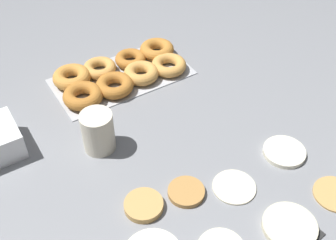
{
  "coord_description": "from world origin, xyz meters",
  "views": [
    {
      "loc": [
        0.39,
        0.5,
        0.75
      ],
      "look_at": [
        -0.0,
        -0.14,
        0.04
      ],
      "focal_mm": 45.0,
      "sensor_mm": 36.0,
      "label": 1
    }
  ],
  "objects_px": {
    "pancake_2": "(186,192)",
    "pancake_3": "(290,226)",
    "pancake_0": "(234,186)",
    "pancake_5": "(284,152)",
    "pancake_7": "(336,194)",
    "paper_cup": "(98,132)",
    "pancake_6": "(144,205)",
    "donut_tray": "(120,73)"
  },
  "relations": [
    {
      "from": "donut_tray",
      "to": "pancake_2",
      "type": "bearing_deg",
      "value": 81.37
    },
    {
      "from": "pancake_0",
      "to": "pancake_7",
      "type": "bearing_deg",
      "value": 143.0
    },
    {
      "from": "pancake_0",
      "to": "pancake_3",
      "type": "bearing_deg",
      "value": 102.59
    },
    {
      "from": "pancake_5",
      "to": "pancake_7",
      "type": "height_order",
      "value": "pancake_5"
    },
    {
      "from": "paper_cup",
      "to": "pancake_5",
      "type": "bearing_deg",
      "value": 145.22
    },
    {
      "from": "pancake_5",
      "to": "pancake_6",
      "type": "relative_size",
      "value": 1.2
    },
    {
      "from": "paper_cup",
      "to": "pancake_2",
      "type": "bearing_deg",
      "value": 113.66
    },
    {
      "from": "pancake_2",
      "to": "pancake_6",
      "type": "height_order",
      "value": "pancake_6"
    },
    {
      "from": "pancake_0",
      "to": "pancake_5",
      "type": "relative_size",
      "value": 0.96
    },
    {
      "from": "pancake_0",
      "to": "pancake_7",
      "type": "distance_m",
      "value": 0.22
    },
    {
      "from": "pancake_7",
      "to": "donut_tray",
      "type": "xyz_separation_m",
      "value": [
        0.21,
        -0.62,
        0.01
      ]
    },
    {
      "from": "pancake_5",
      "to": "pancake_6",
      "type": "height_order",
      "value": "pancake_6"
    },
    {
      "from": "pancake_2",
      "to": "pancake_6",
      "type": "distance_m",
      "value": 0.1
    },
    {
      "from": "donut_tray",
      "to": "pancake_0",
      "type": "bearing_deg",
      "value": 93.77
    },
    {
      "from": "pancake_5",
      "to": "donut_tray",
      "type": "xyz_separation_m",
      "value": [
        0.2,
        -0.47,
        0.01
      ]
    },
    {
      "from": "pancake_3",
      "to": "donut_tray",
      "type": "xyz_separation_m",
      "value": [
        0.06,
        -0.63,
        0.01
      ]
    },
    {
      "from": "pancake_7",
      "to": "pancake_3",
      "type": "bearing_deg",
      "value": 2.91
    },
    {
      "from": "pancake_3",
      "to": "pancake_5",
      "type": "relative_size",
      "value": 1.11
    },
    {
      "from": "pancake_0",
      "to": "paper_cup",
      "type": "height_order",
      "value": "paper_cup"
    },
    {
      "from": "pancake_2",
      "to": "pancake_3",
      "type": "height_order",
      "value": "same"
    },
    {
      "from": "pancake_2",
      "to": "pancake_7",
      "type": "distance_m",
      "value": 0.33
    },
    {
      "from": "pancake_2",
      "to": "donut_tray",
      "type": "height_order",
      "value": "donut_tray"
    },
    {
      "from": "pancake_2",
      "to": "pancake_5",
      "type": "distance_m",
      "value": 0.27
    },
    {
      "from": "donut_tray",
      "to": "paper_cup",
      "type": "bearing_deg",
      "value": 52.31
    },
    {
      "from": "pancake_0",
      "to": "pancake_5",
      "type": "xyz_separation_m",
      "value": [
        -0.17,
        -0.02,
        0.0
      ]
    },
    {
      "from": "pancake_7",
      "to": "paper_cup",
      "type": "height_order",
      "value": "paper_cup"
    },
    {
      "from": "pancake_6",
      "to": "donut_tray",
      "type": "relative_size",
      "value": 0.21
    },
    {
      "from": "pancake_5",
      "to": "donut_tray",
      "type": "bearing_deg",
      "value": -67.22
    },
    {
      "from": "pancake_3",
      "to": "pancake_6",
      "type": "distance_m",
      "value": 0.3
    },
    {
      "from": "pancake_0",
      "to": "pancake_7",
      "type": "relative_size",
      "value": 0.98
    },
    {
      "from": "pancake_3",
      "to": "pancake_6",
      "type": "xyz_separation_m",
      "value": [
        0.23,
        -0.2,
        0.0
      ]
    },
    {
      "from": "pancake_0",
      "to": "paper_cup",
      "type": "xyz_separation_m",
      "value": [
        0.2,
        -0.27,
        0.05
      ]
    },
    {
      "from": "pancake_0",
      "to": "pancake_6",
      "type": "height_order",
      "value": "pancake_6"
    },
    {
      "from": "pancake_0",
      "to": "donut_tray",
      "type": "height_order",
      "value": "donut_tray"
    },
    {
      "from": "pancake_0",
      "to": "pancake_5",
      "type": "distance_m",
      "value": 0.17
    },
    {
      "from": "pancake_7",
      "to": "paper_cup",
      "type": "xyz_separation_m",
      "value": [
        0.38,
        -0.41,
        0.05
      ]
    },
    {
      "from": "pancake_2",
      "to": "pancake_6",
      "type": "bearing_deg",
      "value": -10.05
    },
    {
      "from": "pancake_2",
      "to": "pancake_6",
      "type": "relative_size",
      "value": 0.97
    },
    {
      "from": "donut_tray",
      "to": "pancake_7",
      "type": "bearing_deg",
      "value": 108.59
    },
    {
      "from": "pancake_5",
      "to": "pancake_7",
      "type": "xyz_separation_m",
      "value": [
        -0.01,
        0.15,
        -0.0
      ]
    },
    {
      "from": "pancake_3",
      "to": "pancake_5",
      "type": "xyz_separation_m",
      "value": [
        -0.13,
        -0.16,
        -0.0
      ]
    },
    {
      "from": "pancake_5",
      "to": "pancake_2",
      "type": "bearing_deg",
      "value": -5.47
    }
  ]
}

